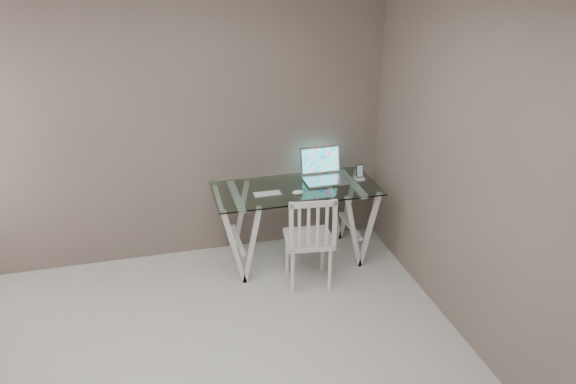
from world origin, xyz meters
name	(u,v)px	position (x,y,z in m)	size (l,w,h in m)	color
room	(179,176)	(-0.06, 0.02, 1.72)	(4.50, 4.52, 2.71)	#B6B3AF
desk	(295,223)	(1.06, 1.85, 0.38)	(1.50, 0.70, 0.75)	silver
chair	(310,237)	(1.06, 1.37, 0.49)	(0.45, 0.45, 0.88)	silver
laptop	(323,172)	(1.37, 2.00, 0.81)	(0.40, 0.34, 0.28)	silver
keyboard	(267,194)	(0.77, 1.77, 0.75)	(0.25, 0.11, 0.01)	silver
mouse	(298,192)	(1.04, 1.71, 0.76)	(0.10, 0.06, 0.03)	white
phone_dock	(360,175)	(1.69, 1.89, 0.79)	(0.08, 0.08, 0.14)	white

